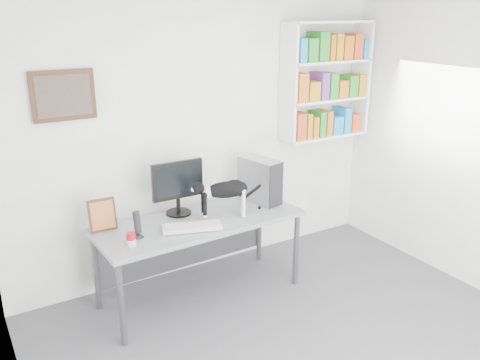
% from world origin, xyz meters
% --- Properties ---
extents(room, '(4.01, 4.01, 2.70)m').
position_xyz_m(room, '(0.00, 0.00, 1.35)').
color(room, '#4E4E53').
rests_on(room, ground).
extents(bookshelf, '(1.03, 0.28, 1.24)m').
position_xyz_m(bookshelf, '(1.40, 1.85, 1.85)').
color(bookshelf, white).
rests_on(bookshelf, room).
extents(wall_art, '(0.52, 0.04, 0.42)m').
position_xyz_m(wall_art, '(-1.30, 1.97, 1.90)').
color(wall_art, '#482A17').
rests_on(wall_art, room).
extents(desk, '(1.89, 0.79, 0.78)m').
position_xyz_m(desk, '(-0.35, 1.44, 0.39)').
color(desk, gray).
rests_on(desk, room).
extents(monitor, '(0.49, 0.24, 0.52)m').
position_xyz_m(monitor, '(-0.45, 1.66, 1.04)').
color(monitor, black).
rests_on(monitor, desk).
extents(keyboard, '(0.54, 0.35, 0.04)m').
position_xyz_m(keyboard, '(-0.49, 1.29, 0.80)').
color(keyboard, beige).
rests_on(keyboard, desk).
extents(pc_tower, '(0.28, 0.47, 0.43)m').
position_xyz_m(pc_tower, '(0.37, 1.55, 0.99)').
color(pc_tower, '#A5A5AA').
rests_on(pc_tower, desk).
extents(speaker, '(0.11, 0.11, 0.24)m').
position_xyz_m(speaker, '(-0.95, 1.37, 0.90)').
color(speaker, black).
rests_on(speaker, desk).
extents(leaning_print, '(0.24, 0.10, 0.29)m').
position_xyz_m(leaning_print, '(-1.15, 1.66, 0.92)').
color(leaning_print, '#482A17').
rests_on(leaning_print, desk).
extents(soup_can, '(0.10, 0.10, 0.11)m').
position_xyz_m(soup_can, '(-1.05, 1.24, 0.83)').
color(soup_can, '#B40F16').
rests_on(soup_can, desk).
extents(cat, '(0.60, 0.30, 0.36)m').
position_xyz_m(cat, '(-0.12, 1.37, 0.96)').
color(cat, black).
rests_on(cat, desk).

